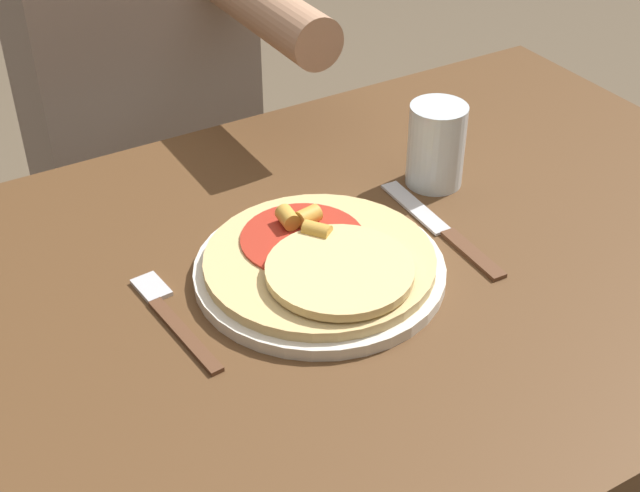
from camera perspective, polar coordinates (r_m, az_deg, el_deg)
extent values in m
cube|color=brown|center=(0.98, 0.90, -2.28)|extent=(1.17, 0.74, 0.03)
cylinder|color=brown|center=(1.66, 10.73, -1.48)|extent=(0.06, 0.06, 0.74)
cylinder|color=silver|center=(0.96, 0.00, -1.61)|extent=(0.27, 0.27, 0.01)
cylinder|color=#DBBC7A|center=(0.95, 0.00, -0.98)|extent=(0.25, 0.25, 0.01)
cylinder|color=#B22D1E|center=(0.97, -1.12, 0.50)|extent=(0.14, 0.14, 0.00)
cylinder|color=#E8C881|center=(0.91, 1.27, -1.56)|extent=(0.15, 0.15, 0.01)
cylinder|color=gold|center=(0.96, -0.20, 0.94)|extent=(0.03, 0.04, 0.02)
cylinder|color=gold|center=(0.99, -0.57, 1.98)|extent=(0.03, 0.02, 0.02)
cylinder|color=gold|center=(0.98, -2.08, 1.84)|extent=(0.02, 0.03, 0.02)
cube|color=brown|center=(0.89, -8.65, -5.65)|extent=(0.03, 0.13, 0.00)
cube|color=silver|center=(0.96, -10.74, -2.63)|extent=(0.03, 0.05, 0.00)
cube|color=brown|center=(1.00, 9.75, -0.50)|extent=(0.02, 0.10, 0.00)
cube|color=silver|center=(1.07, 6.10, 2.48)|extent=(0.03, 0.12, 0.00)
cylinder|color=silver|center=(1.10, 7.45, 6.42)|extent=(0.07, 0.07, 0.11)
cylinder|color=#2D2D38|center=(1.73, -12.26, -4.92)|extent=(0.11, 0.11, 0.51)
cylinder|color=#2D2D38|center=(1.77, -7.53, -3.31)|extent=(0.11, 0.11, 0.51)
cube|color=gray|center=(1.47, -11.99, 12.10)|extent=(0.35, 0.22, 0.56)
cylinder|color=tan|center=(1.23, -3.69, 15.03)|extent=(0.07, 0.30, 0.07)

